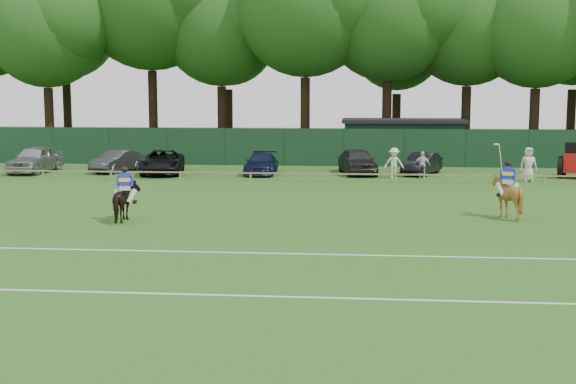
# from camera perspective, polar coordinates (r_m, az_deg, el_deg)

# --- Properties ---
(ground) EXTENTS (160.00, 160.00, 0.00)m
(ground) POSITION_cam_1_polar(r_m,az_deg,el_deg) (24.92, -1.79, -4.08)
(ground) COLOR #1E4C14
(ground) RESTS_ON ground
(horse_dark) EXTENTS (0.95, 1.87, 1.53)m
(horse_dark) POSITION_cam_1_polar(r_m,az_deg,el_deg) (30.28, -11.94, -0.70)
(horse_dark) COLOR black
(horse_dark) RESTS_ON ground
(horse_chestnut) EXTENTS (1.81, 1.92, 1.73)m
(horse_chestnut) POSITION_cam_1_polar(r_m,az_deg,el_deg) (31.54, 15.92, -0.32)
(horse_chestnut) COLOR brown
(horse_chestnut) RESTS_ON ground
(sedan_silver) EXTENTS (2.23, 4.96, 1.65)m
(sedan_silver) POSITION_cam_1_polar(r_m,az_deg,el_deg) (49.81, -18.21, 2.33)
(sedan_silver) COLOR #9B9EA0
(sedan_silver) RESTS_ON ground
(sedan_grey) EXTENTS (2.58, 4.31, 1.34)m
(sedan_grey) POSITION_cam_1_polar(r_m,az_deg,el_deg) (48.74, -12.53, 2.24)
(sedan_grey) COLOR #323235
(sedan_grey) RESTS_ON ground
(suv_black) EXTENTS (3.22, 5.49, 1.44)m
(suv_black) POSITION_cam_1_polar(r_m,az_deg,el_deg) (47.06, -9.27, 2.19)
(suv_black) COLOR black
(suv_black) RESTS_ON ground
(sedan_navy) EXTENTS (1.88, 4.44, 1.28)m
(sedan_navy) POSITION_cam_1_polar(r_m,az_deg,el_deg) (46.41, -1.99, 2.12)
(sedan_navy) COLOR #111937
(sedan_navy) RESTS_ON ground
(hatch_grey) EXTENTS (2.71, 4.86, 1.56)m
(hatch_grey) POSITION_cam_1_polar(r_m,az_deg,el_deg) (46.52, 5.17, 2.28)
(hatch_grey) COLOR #292A2C
(hatch_grey) RESTS_ON ground
(estate_black) EXTENTS (2.80, 4.18, 1.30)m
(estate_black) POSITION_cam_1_polar(r_m,az_deg,el_deg) (46.85, 9.89, 2.08)
(estate_black) COLOR black
(estate_black) RESTS_ON ground
(spectator_left) EXTENTS (1.17, 0.72, 1.74)m
(spectator_left) POSITION_cam_1_polar(r_m,az_deg,el_deg) (44.71, 7.86, 2.14)
(spectator_left) COLOR silver
(spectator_left) RESTS_ON ground
(spectator_mid) EXTENTS (0.94, 0.49, 1.53)m
(spectator_mid) POSITION_cam_1_polar(r_m,az_deg,el_deg) (45.11, 9.90, 2.01)
(spectator_mid) COLOR silver
(spectator_mid) RESTS_ON ground
(spectator_right) EXTENTS (1.00, 0.71, 1.91)m
(spectator_right) POSITION_cam_1_polar(r_m,az_deg,el_deg) (44.71, 17.39, 1.97)
(spectator_right) COLOR beige
(spectator_right) RESTS_ON ground
(rider_dark) EXTENTS (0.94, 0.40, 1.41)m
(rider_dark) POSITION_cam_1_polar(r_m,az_deg,el_deg) (30.18, -11.99, 0.62)
(rider_dark) COLOR silver
(rider_dark) RESTS_ON ground
(rider_chestnut) EXTENTS (0.92, 0.73, 2.05)m
(rider_chestnut) POSITION_cam_1_polar(r_m,az_deg,el_deg) (31.44, 15.96, 1.07)
(rider_chestnut) COLOR silver
(rider_chestnut) RESTS_ON ground
(pitch_lines) EXTENTS (60.00, 5.10, 0.01)m
(pitch_lines) POSITION_cam_1_polar(r_m,az_deg,el_deg) (21.54, -2.96, -5.93)
(pitch_lines) COLOR silver
(pitch_lines) RESTS_ON ground
(pitch_rail) EXTENTS (62.10, 0.10, 0.50)m
(pitch_rail) POSITION_cam_1_polar(r_m,az_deg,el_deg) (42.58, 1.22, 1.37)
(pitch_rail) COLOR #997F5B
(pitch_rail) RESTS_ON ground
(perimeter_fence) EXTENTS (92.08, 0.08, 2.50)m
(perimeter_fence) POSITION_cam_1_polar(r_m,az_deg,el_deg) (51.45, 1.95, 3.33)
(perimeter_fence) COLOR #14351E
(perimeter_fence) RESTS_ON ground
(utility_shed) EXTENTS (8.40, 4.40, 3.04)m
(utility_shed) POSITION_cam_1_polar(r_m,az_deg,el_deg) (54.41, 8.48, 3.78)
(utility_shed) COLOR #14331E
(utility_shed) RESTS_ON ground
(tree_row) EXTENTS (96.00, 12.00, 21.00)m
(tree_row) POSITION_cam_1_polar(r_m,az_deg,el_deg) (59.44, 4.33, 2.67)
(tree_row) COLOR #26561C
(tree_row) RESTS_ON ground
(tractor) EXTENTS (2.32, 2.84, 2.06)m
(tractor) POSITION_cam_1_polar(r_m,az_deg,el_deg) (47.41, 20.47, 2.17)
(tractor) COLOR #B71610
(tractor) RESTS_ON ground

